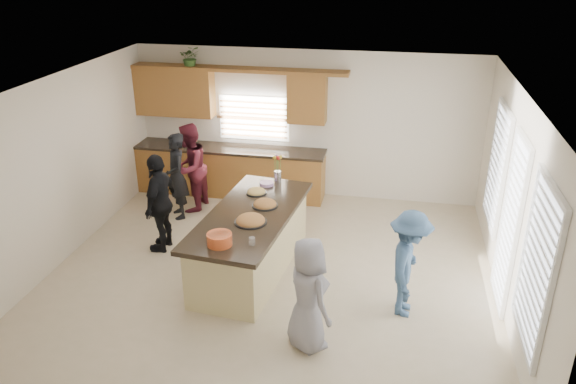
% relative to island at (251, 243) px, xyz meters
% --- Properties ---
extents(floor, '(6.50, 6.50, 0.00)m').
position_rel_island_xyz_m(floor, '(0.31, -0.01, -0.45)').
color(floor, beige).
rests_on(floor, ground).
extents(room_shell, '(6.52, 6.02, 2.81)m').
position_rel_island_xyz_m(room_shell, '(0.31, -0.01, 1.45)').
color(room_shell, silver).
rests_on(room_shell, ground).
extents(back_cabinetry, '(4.08, 0.66, 2.46)m').
position_rel_island_xyz_m(back_cabinetry, '(-1.16, 2.72, 0.46)').
color(back_cabinetry, olive).
rests_on(back_cabinetry, ground).
extents(right_wall_glazing, '(0.06, 4.00, 2.25)m').
position_rel_island_xyz_m(right_wall_glazing, '(3.53, -0.14, 0.89)').
color(right_wall_glazing, white).
rests_on(right_wall_glazing, ground).
extents(island, '(1.42, 2.80, 0.95)m').
position_rel_island_xyz_m(island, '(0.00, 0.00, 0.00)').
color(island, '#D1C082').
rests_on(island, ground).
extents(platter_front, '(0.46, 0.46, 0.18)m').
position_rel_island_xyz_m(platter_front, '(0.09, -0.31, 0.53)').
color(platter_front, black).
rests_on(platter_front, island).
extents(platter_mid, '(0.39, 0.39, 0.16)m').
position_rel_island_xyz_m(platter_mid, '(0.16, 0.26, 0.52)').
color(platter_mid, black).
rests_on(platter_mid, island).
extents(platter_back, '(0.32, 0.32, 0.13)m').
position_rel_island_xyz_m(platter_back, '(-0.08, 0.68, 0.52)').
color(platter_back, black).
rests_on(platter_back, island).
extents(salad_bowl, '(0.33, 0.33, 0.16)m').
position_rel_island_xyz_m(salad_bowl, '(-0.15, -1.00, 0.59)').
color(salad_bowl, '#D55527').
rests_on(salad_bowl, island).
extents(clear_cup, '(0.08, 0.08, 0.10)m').
position_rel_island_xyz_m(clear_cup, '(0.26, -0.91, 0.55)').
color(clear_cup, white).
rests_on(clear_cup, island).
extents(plate_stack, '(0.23, 0.23, 0.05)m').
position_rel_island_xyz_m(plate_stack, '(-0.00, 1.04, 0.52)').
color(plate_stack, '#C391D3').
rests_on(plate_stack, island).
extents(flower_vase, '(0.14, 0.14, 0.45)m').
position_rel_island_xyz_m(flower_vase, '(0.14, 1.22, 0.74)').
color(flower_vase, silver).
rests_on(flower_vase, island).
extents(potted_plant, '(0.47, 0.44, 0.42)m').
position_rel_island_xyz_m(potted_plant, '(-1.83, 2.81, 2.16)').
color(potted_plant, '#42702D').
rests_on(potted_plant, back_cabinetry).
extents(woman_left_back, '(0.62, 0.68, 1.55)m').
position_rel_island_xyz_m(woman_left_back, '(-1.74, 1.52, 0.32)').
color(woman_left_back, black).
rests_on(woman_left_back, ground).
extents(woman_left_mid, '(0.68, 0.84, 1.63)m').
position_rel_island_xyz_m(woman_left_mid, '(-1.62, 1.86, 0.36)').
color(woman_left_mid, maroon).
rests_on(woman_left_mid, ground).
extents(woman_left_front, '(0.41, 0.95, 1.61)m').
position_rel_island_xyz_m(woman_left_front, '(-1.56, 0.37, 0.35)').
color(woman_left_front, black).
rests_on(woman_left_front, ground).
extents(woman_right_back, '(0.64, 1.00, 1.47)m').
position_rel_island_xyz_m(woman_right_back, '(2.27, -0.65, 0.29)').
color(woman_right_back, '#39597E').
rests_on(woman_right_back, ground).
extents(woman_right_front, '(0.81, 0.84, 1.46)m').
position_rel_island_xyz_m(woman_right_front, '(1.11, -1.57, 0.28)').
color(woman_right_front, gray).
rests_on(woman_right_front, ground).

